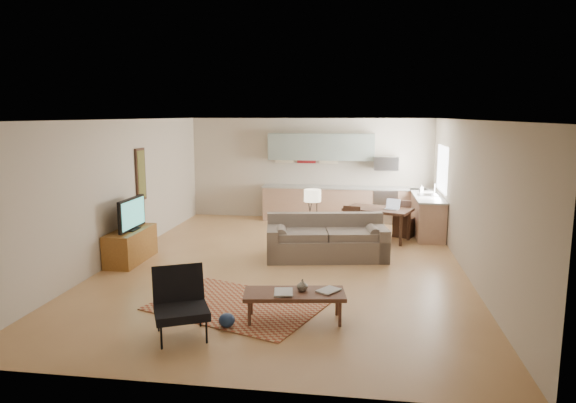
% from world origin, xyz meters
% --- Properties ---
extents(room, '(9.00, 9.00, 9.00)m').
position_xyz_m(room, '(0.00, 0.00, 1.35)').
color(room, '#B07E4C').
rests_on(room, ground).
extents(kitchen_counter_back, '(4.26, 0.64, 0.92)m').
position_xyz_m(kitchen_counter_back, '(0.90, 4.18, 0.46)').
color(kitchen_counter_back, '#9D765D').
rests_on(kitchen_counter_back, ground).
extents(kitchen_counter_right, '(0.64, 2.26, 0.92)m').
position_xyz_m(kitchen_counter_right, '(2.93, 3.00, 0.46)').
color(kitchen_counter_right, '#9D765D').
rests_on(kitchen_counter_right, ground).
extents(kitchen_range, '(0.62, 0.62, 0.90)m').
position_xyz_m(kitchen_range, '(2.00, 4.18, 0.45)').
color(kitchen_range, '#A5A8AD').
rests_on(kitchen_range, ground).
extents(kitchen_microwave, '(0.62, 0.40, 0.35)m').
position_xyz_m(kitchen_microwave, '(2.00, 4.20, 1.55)').
color(kitchen_microwave, '#A5A8AD').
rests_on(kitchen_microwave, room).
extents(upper_cabinets, '(2.80, 0.34, 0.70)m').
position_xyz_m(upper_cabinets, '(0.30, 4.33, 1.95)').
color(upper_cabinets, gray).
rests_on(upper_cabinets, room).
extents(window_right, '(0.02, 1.40, 1.05)m').
position_xyz_m(window_right, '(3.23, 3.00, 1.55)').
color(window_right, white).
rests_on(window_right, room).
extents(wall_art_left, '(0.06, 0.42, 1.10)m').
position_xyz_m(wall_art_left, '(-3.21, 0.90, 1.55)').
color(wall_art_left, olive).
rests_on(wall_art_left, room).
extents(triptych, '(1.70, 0.04, 0.50)m').
position_xyz_m(triptych, '(-0.10, 4.47, 1.75)').
color(triptych, '#FDEBC2').
rests_on(triptych, room).
extents(rug, '(2.77, 2.35, 0.02)m').
position_xyz_m(rug, '(-0.40, -2.24, 0.01)').
color(rug, maroon).
rests_on(rug, floor).
extents(sofa, '(2.57, 1.44, 0.84)m').
position_xyz_m(sofa, '(0.73, 0.51, 0.42)').
color(sofa, '#695C50').
rests_on(sofa, floor).
extents(coffee_table, '(1.44, 0.75, 0.42)m').
position_xyz_m(coffee_table, '(0.52, -2.66, 0.21)').
color(coffee_table, '#4D2C1F').
rests_on(coffee_table, floor).
extents(book_a, '(0.34, 0.41, 0.03)m').
position_xyz_m(book_a, '(0.26, -2.76, 0.43)').
color(book_a, maroon).
rests_on(book_a, coffee_table).
extents(book_b, '(0.52, 0.53, 0.02)m').
position_xyz_m(book_b, '(0.88, -2.50, 0.42)').
color(book_b, navy).
rests_on(book_b, coffee_table).
extents(vase, '(0.18, 0.18, 0.16)m').
position_xyz_m(vase, '(0.62, -2.59, 0.49)').
color(vase, black).
rests_on(vase, coffee_table).
extents(armchair, '(1.02, 1.02, 0.87)m').
position_xyz_m(armchair, '(-0.82, -3.39, 0.43)').
color(armchair, black).
rests_on(armchair, floor).
extents(tv_credenza, '(0.52, 1.34, 0.62)m').
position_xyz_m(tv_credenza, '(-2.97, -0.24, 0.31)').
color(tv_credenza, brown).
rests_on(tv_credenza, floor).
extents(tv, '(0.10, 1.03, 0.62)m').
position_xyz_m(tv, '(-2.92, -0.24, 0.93)').
color(tv, black).
rests_on(tv, tv_credenza).
extents(console_table, '(0.73, 0.62, 0.72)m').
position_xyz_m(console_table, '(0.39, 1.08, 0.36)').
color(console_table, '#321E15').
rests_on(console_table, floor).
extents(table_lamp, '(0.47, 0.47, 0.58)m').
position_xyz_m(table_lamp, '(0.39, 1.08, 1.01)').
color(table_lamp, beige).
rests_on(table_lamp, console_table).
extents(dining_table, '(1.63, 1.27, 0.73)m').
position_xyz_m(dining_table, '(1.77, 2.19, 0.36)').
color(dining_table, '#321E15').
rests_on(dining_table, floor).
extents(dining_chair_near, '(0.47, 0.48, 0.81)m').
position_xyz_m(dining_chair_near, '(1.15, 1.76, 0.40)').
color(dining_chair_near, '#321E15').
rests_on(dining_chair_near, floor).
extents(dining_chair_far, '(0.56, 0.57, 0.88)m').
position_xyz_m(dining_chair_far, '(2.38, 2.62, 0.44)').
color(dining_chair_far, '#321E15').
rests_on(dining_chair_far, floor).
extents(laptop, '(0.37, 0.33, 0.23)m').
position_xyz_m(laptop, '(2.05, 2.09, 0.84)').
color(laptop, '#A5A8AD').
rests_on(laptop, dining_table).
extents(soap_bottle, '(0.13, 0.13, 0.19)m').
position_xyz_m(soap_bottle, '(2.83, 3.44, 1.02)').
color(soap_bottle, '#FDEBC2').
rests_on(soap_bottle, kitchen_counter_right).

